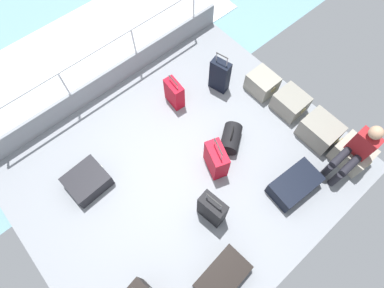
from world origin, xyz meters
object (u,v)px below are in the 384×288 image
Objects in this scene: suitcase_0 at (295,185)px; suitcase_1 at (216,159)px; cargo_crate_0 at (262,83)px; cargo_crate_2 at (320,131)px; suitcase_2 at (220,76)px; suitcase_3 at (87,181)px; cargo_crate_1 at (290,103)px; suitcase_5 at (212,209)px; passenger_seated at (356,151)px; duffel_bag at (231,138)px; cargo_crate_3 at (352,154)px; suitcase_6 at (174,93)px; suitcase_7 at (223,277)px.

suitcase_1 reaches higher than suitcase_0.
cargo_crate_0 is 0.84× the size of cargo_crate_2.
suitcase_2 is 1.35× the size of suitcase_3.
cargo_crate_1 is 1.51m from suitcase_0.
suitcase_3 is at bearing -98.54° from cargo_crate_0.
suitcase_5 is (-0.18, -2.30, 0.12)m from cargo_crate_2.
cargo_crate_0 is 0.70× the size of suitcase_1.
suitcase_1 reaches higher than cargo_crate_0.
cargo_crate_0 is at bearing 116.36° from suitcase_5.
passenger_seated reaches higher than cargo_crate_0.
suitcase_1 is at bearing -113.39° from cargo_crate_2.
suitcase_3 is 2.43m from duffel_bag.
cargo_crate_2 is 1.96m from suitcase_2.
suitcase_1 reaches higher than cargo_crate_1.
cargo_crate_1 is 0.87× the size of suitcase_3.
suitcase_0 is at bearing -71.05° from cargo_crate_2.
duffel_bag is (-1.51, -1.09, -0.41)m from passenger_seated.
suitcase_1 is 0.93× the size of suitcase_5.
suitcase_5 reaches higher than cargo_crate_0.
suitcase_5 is 1.40× the size of duffel_bag.
suitcase_2 is (-2.50, -0.44, -0.23)m from passenger_seated.
cargo_crate_3 is 2.58m from suitcase_2.
cargo_crate_0 is 0.49× the size of passenger_seated.
cargo_crate_2 is 1.10× the size of cargo_crate_3.
suitcase_1 is 1.45m from suitcase_6.
suitcase_0 is at bearing -11.50° from suitcase_2.
passenger_seated reaches higher than cargo_crate_1.
suitcase_3 is 2.51m from suitcase_7.
cargo_crate_1 is 3.13m from suitcase_7.
suitcase_2 is (-2.23, 0.45, 0.20)m from suitcase_0.
suitcase_3 is (-1.14, -3.51, -0.04)m from cargo_crate_1.
suitcase_1 is at bearing -147.75° from suitcase_0.
suitcase_3 is at bearing -89.30° from suitcase_2.
suitcase_6 is at bearing -152.38° from cargo_crate_3.
cargo_crate_3 is 2.50m from suitcase_5.
cargo_crate_2 is at bearing 66.61° from suitcase_1.
suitcase_2 is (-1.17, -0.63, 0.16)m from cargo_crate_1.
cargo_crate_2 is 0.99× the size of suitcase_6.
cargo_crate_3 is at bearing 52.46° from suitcase_1.
suitcase_2 reaches higher than suitcase_1.
suitcase_1 is at bearing -127.54° from cargo_crate_3.
suitcase_0 is 0.95× the size of suitcase_2.
passenger_seated is at bearing 73.26° from suitcase_0.
cargo_crate_2 is 2.31m from suitcase_5.
suitcase_0 is 1.04× the size of suitcase_7.
suitcase_6 is (-0.83, -1.39, 0.08)m from cargo_crate_0.
suitcase_7 is at bearing -39.43° from suitcase_1.
suitcase_0 is 3.27m from suitcase_3.
suitcase_2 is 2.43m from suitcase_5.
duffel_bag is at bearing -98.29° from cargo_crate_1.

